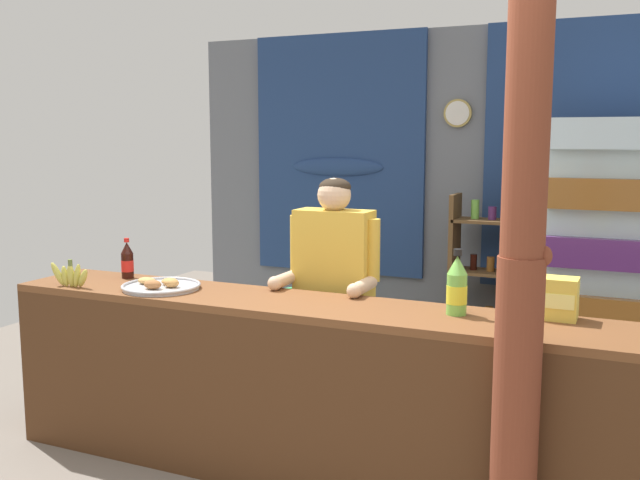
{
  "coord_description": "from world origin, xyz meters",
  "views": [
    {
      "loc": [
        1.44,
        -2.74,
        1.77
      ],
      "look_at": [
        -0.19,
        0.88,
        1.2
      ],
      "focal_mm": 40.44,
      "sensor_mm": 36.0,
      "label": 1
    }
  ],
  "objects_px": {
    "pastry_tray": "(161,286)",
    "shopkeeper": "(333,278)",
    "soda_bottle_lime_soda": "(457,287)",
    "drink_fridge": "(601,245)",
    "timber_post": "(521,270)",
    "stall_counter": "(297,377)",
    "plastic_lawn_chair": "(319,300)",
    "soda_bottle_cola": "(127,261)",
    "banana_bunch": "(70,276)",
    "bottle_shelf_rack": "(482,277)",
    "snack_box_instant_noodle": "(557,298)"
  },
  "relations": [
    {
      "from": "soda_bottle_cola",
      "to": "bottle_shelf_rack",
      "type": "bearing_deg",
      "value": 52.25
    },
    {
      "from": "pastry_tray",
      "to": "banana_bunch",
      "type": "xyz_separation_m",
      "value": [
        -0.5,
        -0.15,
        0.04
      ]
    },
    {
      "from": "shopkeeper",
      "to": "banana_bunch",
      "type": "xyz_separation_m",
      "value": [
        -1.33,
        -0.65,
        0.03
      ]
    },
    {
      "from": "stall_counter",
      "to": "bottle_shelf_rack",
      "type": "height_order",
      "value": "bottle_shelf_rack"
    },
    {
      "from": "pastry_tray",
      "to": "shopkeeper",
      "type": "bearing_deg",
      "value": 31.12
    },
    {
      "from": "soda_bottle_cola",
      "to": "shopkeeper",
      "type": "bearing_deg",
      "value": 14.93
    },
    {
      "from": "plastic_lawn_chair",
      "to": "shopkeeper",
      "type": "xyz_separation_m",
      "value": [
        0.72,
        -1.4,
        0.48
      ]
    },
    {
      "from": "soda_bottle_lime_soda",
      "to": "banana_bunch",
      "type": "height_order",
      "value": "soda_bottle_lime_soda"
    },
    {
      "from": "drink_fridge",
      "to": "pastry_tray",
      "type": "xyz_separation_m",
      "value": [
        -2.17,
        -2.02,
        -0.09
      ]
    },
    {
      "from": "timber_post",
      "to": "bottle_shelf_rack",
      "type": "height_order",
      "value": "timber_post"
    },
    {
      "from": "shopkeeper",
      "to": "pastry_tray",
      "type": "xyz_separation_m",
      "value": [
        -0.83,
        -0.5,
        -0.02
      ]
    },
    {
      "from": "stall_counter",
      "to": "timber_post",
      "type": "distance_m",
      "value": 1.32
    },
    {
      "from": "bottle_shelf_rack",
      "to": "plastic_lawn_chair",
      "type": "relative_size",
      "value": 1.55
    },
    {
      "from": "drink_fridge",
      "to": "bottle_shelf_rack",
      "type": "xyz_separation_m",
      "value": [
        -0.87,
        0.31,
        -0.35
      ]
    },
    {
      "from": "drink_fridge",
      "to": "soda_bottle_cola",
      "type": "height_order",
      "value": "drink_fridge"
    },
    {
      "from": "shopkeeper",
      "to": "snack_box_instant_noodle",
      "type": "height_order",
      "value": "shopkeeper"
    },
    {
      "from": "timber_post",
      "to": "soda_bottle_lime_soda",
      "type": "distance_m",
      "value": 0.58
    },
    {
      "from": "pastry_tray",
      "to": "stall_counter",
      "type": "bearing_deg",
      "value": -4.82
    },
    {
      "from": "plastic_lawn_chair",
      "to": "banana_bunch",
      "type": "distance_m",
      "value": 2.2
    },
    {
      "from": "timber_post",
      "to": "banana_bunch",
      "type": "distance_m",
      "value": 2.51
    },
    {
      "from": "timber_post",
      "to": "drink_fridge",
      "type": "bearing_deg",
      "value": 85.58
    },
    {
      "from": "shopkeeper",
      "to": "snack_box_instant_noodle",
      "type": "bearing_deg",
      "value": -12.92
    },
    {
      "from": "banana_bunch",
      "to": "stall_counter",
      "type": "bearing_deg",
      "value": 3.3
    },
    {
      "from": "timber_post",
      "to": "bottle_shelf_rack",
      "type": "bearing_deg",
      "value": 104.59
    },
    {
      "from": "stall_counter",
      "to": "drink_fridge",
      "type": "height_order",
      "value": "drink_fridge"
    },
    {
      "from": "drink_fridge",
      "to": "soda_bottle_lime_soda",
      "type": "bearing_deg",
      "value": -105.61
    },
    {
      "from": "stall_counter",
      "to": "snack_box_instant_noodle",
      "type": "bearing_deg",
      "value": 13.49
    },
    {
      "from": "plastic_lawn_chair",
      "to": "soda_bottle_cola",
      "type": "distance_m",
      "value": 1.86
    },
    {
      "from": "drink_fridge",
      "to": "banana_bunch",
      "type": "bearing_deg",
      "value": -140.81
    },
    {
      "from": "timber_post",
      "to": "drink_fridge",
      "type": "xyz_separation_m",
      "value": [
        0.18,
        2.34,
        -0.2
      ]
    },
    {
      "from": "plastic_lawn_chair",
      "to": "shopkeeper",
      "type": "height_order",
      "value": "shopkeeper"
    },
    {
      "from": "bottle_shelf_rack",
      "to": "soda_bottle_cola",
      "type": "relative_size",
      "value": 5.54
    },
    {
      "from": "snack_box_instant_noodle",
      "to": "stall_counter",
      "type": "bearing_deg",
      "value": -166.51
    },
    {
      "from": "shopkeeper",
      "to": "snack_box_instant_noodle",
      "type": "distance_m",
      "value": 1.28
    },
    {
      "from": "shopkeeper",
      "to": "soda_bottle_lime_soda",
      "type": "distance_m",
      "value": 0.9
    },
    {
      "from": "soda_bottle_lime_soda",
      "to": "snack_box_instant_noodle",
      "type": "xyz_separation_m",
      "value": [
        0.44,
        0.11,
        -0.04
      ]
    },
    {
      "from": "drink_fridge",
      "to": "bottle_shelf_rack",
      "type": "height_order",
      "value": "drink_fridge"
    },
    {
      "from": "stall_counter",
      "to": "timber_post",
      "type": "relative_size",
      "value": 1.31
    },
    {
      "from": "drink_fridge",
      "to": "plastic_lawn_chair",
      "type": "relative_size",
      "value": 2.21
    },
    {
      "from": "soda_bottle_lime_soda",
      "to": "drink_fridge",
      "type": "bearing_deg",
      "value": 74.39
    },
    {
      "from": "stall_counter",
      "to": "pastry_tray",
      "type": "bearing_deg",
      "value": 175.18
    },
    {
      "from": "banana_bunch",
      "to": "shopkeeper",
      "type": "bearing_deg",
      "value": 26.1
    },
    {
      "from": "drink_fridge",
      "to": "banana_bunch",
      "type": "distance_m",
      "value": 3.44
    },
    {
      "from": "soda_bottle_cola",
      "to": "drink_fridge",
      "type": "bearing_deg",
      "value": 36.0
    },
    {
      "from": "timber_post",
      "to": "banana_bunch",
      "type": "height_order",
      "value": "timber_post"
    },
    {
      "from": "stall_counter",
      "to": "banana_bunch",
      "type": "bearing_deg",
      "value": -176.7
    },
    {
      "from": "shopkeeper",
      "to": "banana_bunch",
      "type": "relative_size",
      "value": 5.53
    },
    {
      "from": "drink_fridge",
      "to": "plastic_lawn_chair",
      "type": "distance_m",
      "value": 2.14
    },
    {
      "from": "drink_fridge",
      "to": "snack_box_instant_noodle",
      "type": "height_order",
      "value": "drink_fridge"
    },
    {
      "from": "snack_box_instant_noodle",
      "to": "pastry_tray",
      "type": "relative_size",
      "value": 0.45
    }
  ]
}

